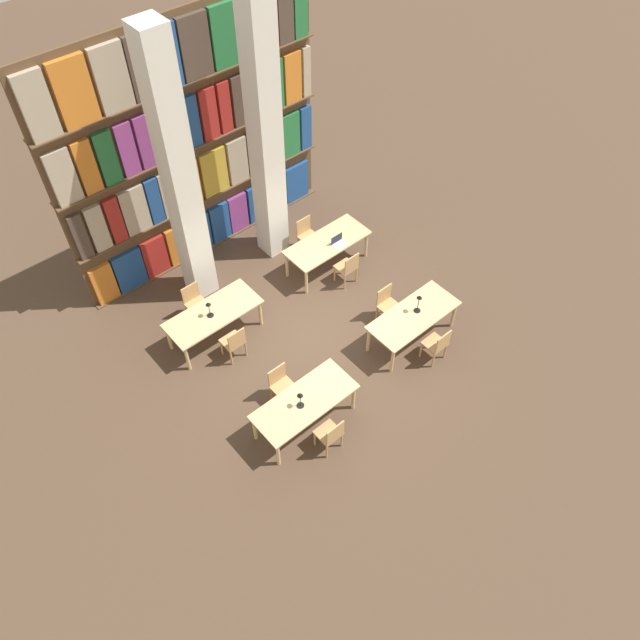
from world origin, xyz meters
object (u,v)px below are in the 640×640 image
object	(u,v)px
pillar_center	(265,139)
chair_6	(348,267)
chair_7	(307,235)
reading_table_0	(305,403)
chair_1	(281,384)
desk_lamp_1	(419,301)
chair_4	(234,342)
reading_table_2	(213,315)
desk_lamp_0	(300,398)
chair_3	(387,304)
laptop	(339,243)
reading_table_3	(327,244)
reading_table_1	(413,317)
chair_5	(195,302)
desk_lamp_2	(209,307)
chair_2	(437,344)
pillar_left	(180,180)
chair_0	(331,434)

from	to	relation	value
pillar_center	chair_6	size ratio (longest dim) A/B	6.73
chair_7	reading_table_0	bearing A→B (deg)	49.54
chair_1	desk_lamp_1	xyz separation A→B (m)	(3.11, -0.55, 0.57)
chair_4	reading_table_2	bearing A→B (deg)	89.04
pillar_center	chair_6	bearing A→B (deg)	-74.74
desk_lamp_0	chair_3	size ratio (longest dim) A/B	0.44
chair_3	desk_lamp_1	size ratio (longest dim) A/B	1.95
reading_table_2	laptop	world-z (taller)	laptop
desk_lamp_0	chair_4	xyz separation A→B (m)	(0.05, 2.15, -0.52)
reading_table_3	chair_7	world-z (taller)	chair_7
chair_1	chair_3	world-z (taller)	same
pillar_center	reading_table_0	distance (m)	5.43
reading_table_3	laptop	xyz separation A→B (m)	(0.14, -0.23, 0.12)
reading_table_1	chair_5	size ratio (longest dim) A/B	2.22
chair_4	chair_5	distance (m)	1.42
reading_table_0	chair_5	size ratio (longest dim) A/B	2.22
desk_lamp_1	chair_4	xyz separation A→B (m)	(-3.19, 1.97, -0.57)
chair_4	reading_table_3	xyz separation A→B (m)	(3.16, 0.77, 0.18)
desk_lamp_2	laptop	xyz separation A→B (m)	(3.36, -0.14, -0.22)
chair_2	chair_3	xyz separation A→B (m)	(0.00, 1.42, 0.00)
desk_lamp_2	reading_table_3	distance (m)	3.24
chair_1	chair_2	world-z (taller)	same
chair_7	chair_3	bearing A→B (deg)	87.85
laptop	reading_table_0	bearing A→B (deg)	-140.42
chair_5	chair_7	bearing A→B (deg)	-178.87
reading_table_2	chair_6	distance (m)	3.20
chair_2	reading_table_2	bearing A→B (deg)	131.61
pillar_left	reading_table_0	size ratio (longest dim) A/B	3.03
chair_1	chair_3	bearing A→B (deg)	-177.46
chair_0	laptop	size ratio (longest dim) A/B	2.79
chair_7	chair_5	bearing A→B (deg)	1.13
desk_lamp_0	reading_table_3	world-z (taller)	desk_lamp_0
desk_lamp_2	reading_table_3	size ratio (longest dim) A/B	0.20
chair_6	reading_table_1	bearing A→B (deg)	-92.23
reading_table_3	chair_7	size ratio (longest dim) A/B	2.22
chair_5	laptop	xyz separation A→B (m)	(3.30, -0.88, 0.30)
chair_0	chair_4	distance (m)	2.84
reading_table_2	chair_4	distance (m)	0.73
chair_1	desk_lamp_0	world-z (taller)	desk_lamp_0
pillar_center	reading_table_0	world-z (taller)	pillar_center
reading_table_0	chair_2	xyz separation A→B (m)	(2.97, -0.58, -0.18)
desk_lamp_1	chair_4	bearing A→B (deg)	148.34
chair_5	chair_2	bearing A→B (deg)	126.45
chair_3	chair_0	bearing A→B (deg)	27.58
desk_lamp_0	chair_1	bearing A→B (deg)	80.06
chair_2	chair_6	xyz separation A→B (m)	(0.10, 2.77, 0.00)
chair_3	chair_4	distance (m)	3.30
chair_0	chair_4	bearing A→B (deg)	91.63
chair_1	desk_lamp_0	xyz separation A→B (m)	(-0.13, -0.73, 0.52)
chair_4	desk_lamp_0	bearing A→B (deg)	-91.28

